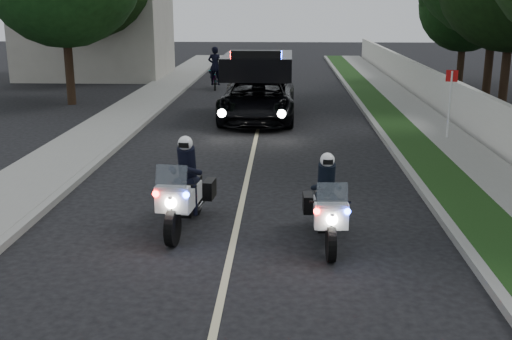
# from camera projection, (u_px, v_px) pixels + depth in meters

# --- Properties ---
(ground) EXTENTS (120.00, 120.00, 0.00)m
(ground) POSITION_uv_depth(u_px,v_px,m) (231.00, 254.00, 10.75)
(ground) COLOR black
(ground) RESTS_ON ground
(curb_right) EXTENTS (0.20, 60.00, 0.15)m
(curb_right) POSITION_uv_depth(u_px,v_px,m) (382.00, 134.00, 20.19)
(curb_right) COLOR gray
(curb_right) RESTS_ON ground
(grass_verge) EXTENTS (1.20, 60.00, 0.16)m
(grass_verge) POSITION_uv_depth(u_px,v_px,m) (403.00, 134.00, 20.16)
(grass_verge) COLOR #193814
(grass_verge) RESTS_ON ground
(sidewalk_right) EXTENTS (1.40, 60.00, 0.16)m
(sidewalk_right) POSITION_uv_depth(u_px,v_px,m) (444.00, 135.00, 20.10)
(sidewalk_right) COLOR gray
(sidewalk_right) RESTS_ON ground
(property_wall) EXTENTS (0.22, 60.00, 1.50)m
(property_wall) POSITION_uv_depth(u_px,v_px,m) (477.00, 115.00, 19.88)
(property_wall) COLOR beige
(property_wall) RESTS_ON ground
(curb_left) EXTENTS (0.20, 60.00, 0.15)m
(curb_left) POSITION_uv_depth(u_px,v_px,m) (134.00, 132.00, 20.55)
(curb_left) COLOR gray
(curb_left) RESTS_ON ground
(sidewalk_left) EXTENTS (2.00, 60.00, 0.16)m
(sidewalk_left) POSITION_uv_depth(u_px,v_px,m) (101.00, 131.00, 20.60)
(sidewalk_left) COLOR gray
(sidewalk_left) RESTS_ON ground
(building_far) EXTENTS (8.00, 6.00, 7.00)m
(building_far) POSITION_uv_depth(u_px,v_px,m) (95.00, 16.00, 35.34)
(building_far) COLOR #A8A396
(building_far) RESTS_ON ground
(lane_marking) EXTENTS (0.12, 50.00, 0.01)m
(lane_marking) POSITION_uv_depth(u_px,v_px,m) (257.00, 135.00, 20.39)
(lane_marking) COLOR #BFB78C
(lane_marking) RESTS_ON ground
(police_moto_left) EXTENTS (0.95, 2.18, 1.80)m
(police_moto_left) POSITION_uv_depth(u_px,v_px,m) (186.00, 228.00, 12.00)
(police_moto_left) COLOR silver
(police_moto_left) RESTS_ON ground
(police_moto_right) EXTENTS (0.75, 1.97, 1.66)m
(police_moto_right) POSITION_uv_depth(u_px,v_px,m) (326.00, 243.00, 11.28)
(police_moto_right) COLOR white
(police_moto_right) RESTS_ON ground
(police_suv) EXTENTS (2.74, 5.82, 2.82)m
(police_suv) POSITION_uv_depth(u_px,v_px,m) (258.00, 120.00, 23.09)
(police_suv) COLOR black
(police_suv) RESTS_ON ground
(bicycle) EXTENTS (0.87, 1.98, 1.00)m
(bicycle) POSITION_uv_depth(u_px,v_px,m) (215.00, 89.00, 31.32)
(bicycle) COLOR black
(bicycle) RESTS_ON ground
(cyclist) EXTENTS (0.72, 0.50, 1.92)m
(cyclist) POSITION_uv_depth(u_px,v_px,m) (215.00, 89.00, 31.32)
(cyclist) COLOR black
(cyclist) RESTS_ON ground
(sign_post) EXTENTS (0.44, 0.44, 2.32)m
(sign_post) POSITION_uv_depth(u_px,v_px,m) (446.00, 142.00, 19.37)
(sign_post) COLOR maroon
(sign_post) RESTS_ON ground
(tree_right_c) EXTENTS (6.72, 6.72, 10.35)m
(tree_right_c) POSITION_uv_depth(u_px,v_px,m) (501.00, 106.00, 26.10)
(tree_right_c) COLOR black
(tree_right_c) RESTS_ON ground
(tree_right_d) EXTENTS (9.46, 9.46, 12.29)m
(tree_right_d) POSITION_uv_depth(u_px,v_px,m) (485.00, 100.00, 27.80)
(tree_right_d) COLOR #194115
(tree_right_d) RESTS_ON ground
(tree_right_e) EXTENTS (6.28, 6.28, 7.94)m
(tree_right_e) POSITION_uv_depth(u_px,v_px,m) (459.00, 85.00, 32.99)
(tree_right_e) COLOR #133510
(tree_right_e) RESTS_ON ground
(tree_left_near) EXTENTS (6.76, 6.76, 11.04)m
(tree_left_near) POSITION_uv_depth(u_px,v_px,m) (72.00, 104.00, 26.60)
(tree_left_near) COLOR #174316
(tree_left_near) RESTS_ON ground
(tree_left_far) EXTENTS (7.86, 7.86, 11.19)m
(tree_left_far) POSITION_uv_depth(u_px,v_px,m) (99.00, 83.00, 33.69)
(tree_left_far) COLOR black
(tree_left_far) RESTS_ON ground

